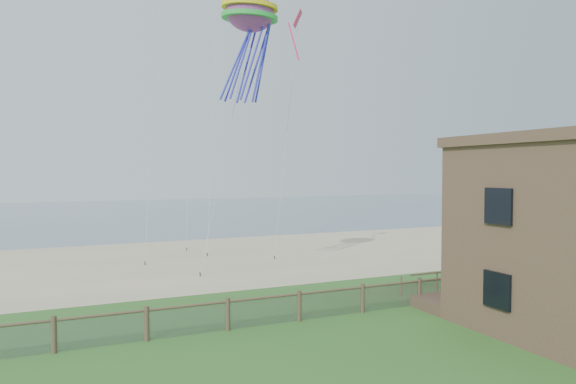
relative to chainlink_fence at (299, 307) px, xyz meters
name	(u,v)px	position (x,y,z in m)	size (l,w,h in m)	color
ground	(386,375)	(0.00, -6.00, -0.55)	(160.00, 160.00, 0.00)	#306321
sand_beach	(200,259)	(0.00, 16.00, -0.55)	(72.00, 20.00, 0.02)	tan
ocean	(125,213)	(0.00, 60.00, -0.55)	(160.00, 68.00, 0.02)	slate
chainlink_fence	(299,307)	(0.00, 0.00, 0.00)	(36.20, 0.20, 1.25)	#4A3D29
motel_deck	(548,290)	(13.00, -1.00, -0.30)	(15.00, 2.00, 0.50)	brown
picnic_table	(513,320)	(7.01, -4.30, -0.19)	(1.71, 1.30, 0.72)	brown
octopus_kite	(250,44)	(0.57, 7.28, 12.24)	(3.08, 2.18, 6.35)	#D85222
kite_red	(298,31)	(4.61, 9.96, 13.99)	(1.03, 0.70, 2.57)	#E22754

